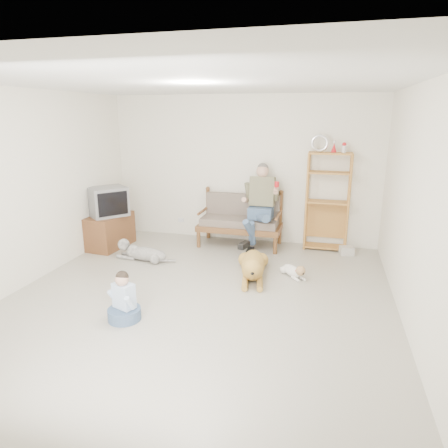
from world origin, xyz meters
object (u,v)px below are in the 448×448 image
(loveseat, at_px, (241,219))
(etagere, at_px, (327,201))
(golden_retriever, at_px, (253,266))
(tv_stand, at_px, (110,231))

(loveseat, distance_m, etagere, 1.58)
(golden_retriever, bearing_deg, tv_stand, 155.79)
(etagere, height_order, golden_retriever, etagere)
(loveseat, relative_size, tv_stand, 1.59)
(tv_stand, relative_size, golden_retriever, 0.67)
(tv_stand, distance_m, golden_retriever, 2.88)
(loveseat, relative_size, golden_retriever, 1.06)
(tv_stand, xyz_separation_m, golden_retriever, (2.78, -0.72, -0.12))
(etagere, bearing_deg, golden_retriever, -122.28)
(loveseat, height_order, etagere, etagere)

